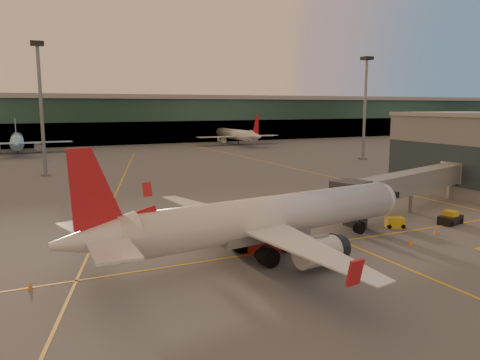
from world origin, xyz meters
name	(u,v)px	position (x,y,z in m)	size (l,w,h in m)	color
ground	(331,263)	(0.00, 0.00, 0.00)	(600.00, 600.00, 0.00)	#4C4F54
taxi_markings	(135,188)	(-7.32, 44.49, 0.01)	(100.12, 173.00, 0.01)	gold
terminal	(94,119)	(0.00, 141.79, 8.76)	(400.00, 20.00, 17.60)	#19382D
mast_west_near	(41,99)	(-20.00, 66.00, 14.86)	(2.40, 2.40, 25.60)	slate
mast_east_near	(365,101)	(55.00, 62.00, 14.86)	(2.40, 2.40, 25.60)	slate
main_airplane	(261,220)	(-4.82, 4.09, 3.49)	(35.54, 32.16, 10.73)	silver
jet_bridge	(416,182)	(22.34, 12.33, 3.76)	(29.83, 12.08, 5.48)	slate
catering_truck	(264,230)	(-4.03, 5.01, 2.25)	(5.41, 3.10, 3.95)	#AD1E18
gpu_cart	(395,223)	(13.75, 6.80, 0.57)	(2.32, 1.91, 1.17)	gold
pushback_tug	(451,219)	(20.80, 5.29, 0.63)	(3.30, 2.23, 1.56)	black
cone_nose	(435,232)	(15.76, 2.87, 0.24)	(0.40, 0.40, 0.51)	orange
cone_tail	(30,286)	(-24.04, 4.73, 0.24)	(0.40, 0.40, 0.50)	orange
cone_wing_left	(189,216)	(-5.82, 20.99, 0.31)	(0.50, 0.50, 0.64)	orange
cone_fwd	(411,242)	(10.38, 1.03, 0.26)	(0.43, 0.43, 0.55)	orange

